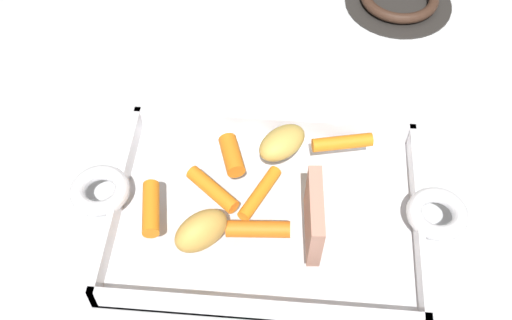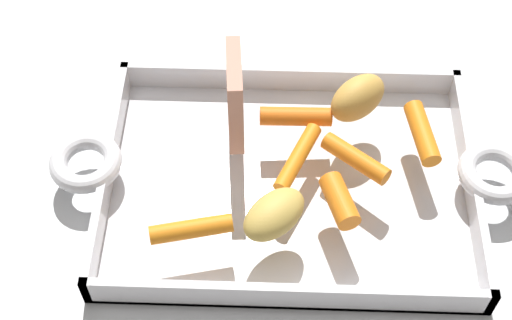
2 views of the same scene
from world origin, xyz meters
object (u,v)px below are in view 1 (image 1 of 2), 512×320
roast_slice_thick (314,217)px  potato_corner (282,143)px  baby_carrot_center_left (232,155)px  baby_carrot_center_right (342,142)px  baby_carrot_short (212,190)px  baby_carrot_northwest (258,229)px  potato_golden_large (201,231)px  baby_carrot_southwest (151,208)px  baby_carrot_long (260,191)px  roasting_dish (266,212)px

roast_slice_thick → potato_corner: 0.12m
baby_carrot_center_left → baby_carrot_center_right: bearing=-166.1°
baby_carrot_short → baby_carrot_center_right: bearing=-150.7°
roast_slice_thick → baby_carrot_center_right: (-0.03, -0.12, -0.03)m
baby_carrot_northwest → potato_golden_large: bearing=14.0°
baby_carrot_southwest → baby_carrot_short: baby_carrot_southwest is taller
baby_carrot_long → baby_carrot_short: (0.05, 0.00, 0.00)m
baby_carrot_long → baby_carrot_short: baby_carrot_short is taller
roasting_dish → potato_corner: 0.08m
potato_golden_large → potato_corner: bearing=-120.6°
roast_slice_thick → potato_corner: size_ratio=1.23×
baby_carrot_long → potato_golden_large: bearing=49.5°
baby_carrot_short → baby_carrot_northwest: bearing=139.6°
baby_carrot_southwest → roasting_dish: bearing=-165.9°
baby_carrot_center_right → baby_carrot_center_left: (0.12, 0.03, 0.00)m
roasting_dish → baby_carrot_long: size_ratio=6.05×
baby_carrot_short → baby_carrot_center_left: size_ratio=1.37×
baby_carrot_southwest → potato_corner: size_ratio=1.05×
baby_carrot_southwest → potato_golden_large: bearing=152.6°
roasting_dish → potato_corner: size_ratio=7.18×
baby_carrot_northwest → baby_carrot_long: 0.05m
baby_carrot_short → baby_carrot_center_left: 0.05m
baby_carrot_southwest → baby_carrot_center_left: 0.11m
roasting_dish → baby_carrot_center_left: bearing=-47.8°
roasting_dish → baby_carrot_center_left: (0.04, -0.05, 0.04)m
roasting_dish → baby_carrot_short: size_ratio=6.59×
baby_carrot_center_right → potato_golden_large: (0.14, 0.14, 0.01)m
roasting_dish → baby_carrot_southwest: (0.12, 0.03, 0.04)m
baby_carrot_center_right → baby_carrot_northwest: size_ratio=1.04×
roast_slice_thick → baby_carrot_southwest: (0.17, -0.02, -0.03)m
baby_carrot_short → potato_corner: size_ratio=1.09×
roasting_dish → potato_corner: bearing=-101.0°
roasting_dish → baby_carrot_long: baby_carrot_long is taller
baby_carrot_center_left → potato_golden_large: bearing=79.8°
roast_slice_thick → potato_golden_large: roast_slice_thick is taller
roasting_dish → potato_corner: potato_corner is taller
baby_carrot_center_right → potato_corner: potato_corner is taller
roasting_dish → baby_carrot_southwest: bearing=14.1°
baby_carrot_long → baby_carrot_southwest: (0.11, 0.03, 0.00)m
baby_carrot_long → baby_carrot_short: 0.05m
roast_slice_thick → potato_golden_large: 0.11m
roast_slice_thick → baby_carrot_center_right: bearing=-104.1°
roast_slice_thick → baby_carrot_short: size_ratio=1.13×
roast_slice_thick → baby_carrot_center_left: bearing=-44.8°
roasting_dish → baby_carrot_center_left: 0.07m
roasting_dish → baby_carrot_center_right: bearing=-136.3°
baby_carrot_center_right → baby_carrot_northwest: bearing=55.1°
roasting_dish → baby_carrot_center_right: 0.12m
roast_slice_thick → baby_carrot_short: bearing=-22.2°
baby_carrot_center_left → potato_golden_large: (0.02, 0.11, 0.01)m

